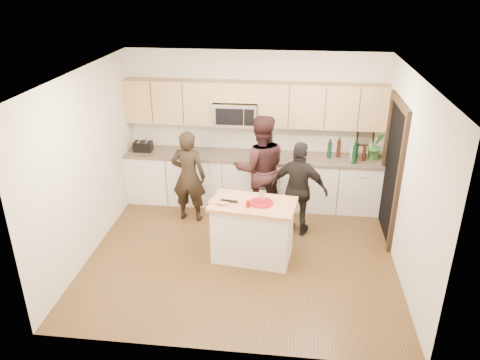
# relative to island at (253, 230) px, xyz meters

# --- Properties ---
(floor) EXTENTS (4.50, 4.50, 0.00)m
(floor) POSITION_rel_island_xyz_m (-0.17, 0.07, -0.45)
(floor) COLOR brown
(floor) RESTS_ON ground
(room_shell) EXTENTS (4.52, 4.02, 2.71)m
(room_shell) POSITION_rel_island_xyz_m (-0.17, 0.07, 1.28)
(room_shell) COLOR beige
(room_shell) RESTS_ON ground
(back_cabinetry) EXTENTS (4.50, 0.66, 0.94)m
(back_cabinetry) POSITION_rel_island_xyz_m (-0.17, 1.76, 0.02)
(back_cabinetry) COLOR silver
(back_cabinetry) RESTS_ON ground
(upper_cabinetry) EXTENTS (4.50, 0.33, 0.75)m
(upper_cabinetry) POSITION_rel_island_xyz_m (-0.14, 1.90, 1.39)
(upper_cabinetry) COLOR tan
(upper_cabinetry) RESTS_ON ground
(microwave) EXTENTS (0.76, 0.41, 0.40)m
(microwave) POSITION_rel_island_xyz_m (-0.48, 1.87, 1.20)
(microwave) COLOR silver
(microwave) RESTS_ON ground
(doorway) EXTENTS (0.06, 1.25, 2.20)m
(doorway) POSITION_rel_island_xyz_m (2.06, 0.97, 0.70)
(doorway) COLOR black
(doorway) RESTS_ON ground
(framed_picture) EXTENTS (0.30, 0.03, 0.38)m
(framed_picture) POSITION_rel_island_xyz_m (1.78, 2.05, 0.83)
(framed_picture) COLOR black
(framed_picture) RESTS_ON ground
(dish_towel) EXTENTS (0.34, 0.60, 0.48)m
(dish_towel) POSITION_rel_island_xyz_m (-1.12, 1.57, 0.35)
(dish_towel) COLOR white
(dish_towel) RESTS_ON ground
(island) EXTENTS (1.28, 0.84, 0.90)m
(island) POSITION_rel_island_xyz_m (0.00, 0.00, 0.00)
(island) COLOR silver
(island) RESTS_ON ground
(red_plate) EXTENTS (0.34, 0.34, 0.02)m
(red_plate) POSITION_rel_island_xyz_m (0.12, 0.00, 0.45)
(red_plate) COLOR maroon
(red_plate) RESTS_ON island
(box_grater) EXTENTS (0.09, 0.06, 0.21)m
(box_grater) POSITION_rel_island_xyz_m (0.12, 0.02, 0.57)
(box_grater) COLOR silver
(box_grater) RESTS_ON red_plate
(drink_glass) EXTENTS (0.06, 0.06, 0.09)m
(drink_glass) POSITION_rel_island_xyz_m (-0.06, -0.13, 0.49)
(drink_glass) COLOR maroon
(drink_glass) RESTS_ON island
(cutting_board) EXTENTS (0.30, 0.21, 0.02)m
(cutting_board) POSITION_rel_island_xyz_m (-0.48, -0.03, 0.45)
(cutting_board) COLOR tan
(cutting_board) RESTS_ON island
(tongs) EXTENTS (0.25, 0.06, 0.02)m
(tongs) POSITION_rel_island_xyz_m (-0.34, -0.02, 0.47)
(tongs) COLOR black
(tongs) RESTS_ON cutting_board
(knife) EXTENTS (0.19, 0.05, 0.01)m
(knife) POSITION_rel_island_xyz_m (-0.43, -0.13, 0.47)
(knife) COLOR silver
(knife) RESTS_ON cutting_board
(toaster) EXTENTS (0.32, 0.20, 0.18)m
(toaster) POSITION_rel_island_xyz_m (-2.14, 1.74, 0.57)
(toaster) COLOR black
(toaster) RESTS_ON back_cabinetry
(bottle_cluster) EXTENTS (0.77, 0.37, 0.37)m
(bottle_cluster) POSITION_rel_island_xyz_m (1.54, 1.75, 0.65)
(bottle_cluster) COLOR black
(bottle_cluster) RESTS_ON back_cabinetry
(orchid) EXTENTS (0.33, 0.29, 0.50)m
(orchid) POSITION_rel_island_xyz_m (1.93, 1.79, 0.74)
(orchid) COLOR #397E32
(orchid) RESTS_ON back_cabinetry
(woman_left) EXTENTS (0.60, 0.41, 1.58)m
(woman_left) POSITION_rel_island_xyz_m (-1.17, 1.05, 0.33)
(woman_left) COLOR black
(woman_left) RESTS_ON ground
(woman_center) EXTENTS (1.00, 0.85, 1.84)m
(woman_center) POSITION_rel_island_xyz_m (0.01, 1.20, 0.46)
(woman_center) COLOR black
(woman_center) RESTS_ON ground
(woman_right) EXTENTS (0.98, 0.61, 1.55)m
(woman_right) POSITION_rel_island_xyz_m (0.66, 0.79, 0.32)
(woman_right) COLOR black
(woman_right) RESTS_ON ground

